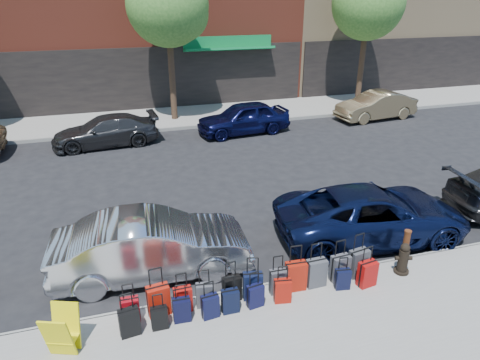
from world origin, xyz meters
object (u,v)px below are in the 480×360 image
object	(u,v)px
suitcase_front_5	(253,286)
car_far_1	(105,131)
tree_right	(371,5)
car_near_2	(372,214)
bollard	(405,247)
car_near_1	(152,246)
tree_center	(171,7)
car_far_2	(243,118)
fire_hydrant	(403,259)
display_rack	(62,332)
car_far_3	(376,106)

from	to	relation	value
suitcase_front_5	car_far_1	size ratio (longest dim) A/B	0.22
tree_right	car_near_2	distance (m)	15.35
bollard	car_near_1	bearing A→B (deg)	165.02
tree_center	tree_right	size ratio (longest dim) A/B	1.00
tree_center	car_far_2	size ratio (longest dim) A/B	1.69
suitcase_front_5	car_near_2	distance (m)	4.23
suitcase_front_5	fire_hydrant	size ratio (longest dim) A/B	1.27
bollard	display_rack	bearing A→B (deg)	-175.45
display_rack	tree_right	bearing A→B (deg)	65.45
tree_right	car_far_2	distance (m)	9.59
bollard	car_far_1	bearing A→B (deg)	120.64
car_near_1	car_far_2	world-z (taller)	car_near_1
fire_hydrant	display_rack	size ratio (longest dim) A/B	0.85
bollard	car_far_2	world-z (taller)	car_far_2
car_far_1	car_far_3	xyz separation A→B (m)	(13.40, 0.30, 0.06)
car_far_2	car_far_1	bearing A→B (deg)	-96.62
fire_hydrant	bollard	bearing A→B (deg)	65.99
tree_right	suitcase_front_5	distance (m)	18.83
tree_center	car_near_2	world-z (taller)	tree_center
fire_hydrant	suitcase_front_5	bearing A→B (deg)	-165.48
tree_right	car_near_1	distance (m)	18.75
car_near_1	tree_center	bearing A→B (deg)	-8.97
suitcase_front_5	bollard	bearing A→B (deg)	14.34
tree_right	car_far_1	world-z (taller)	tree_right
suitcase_front_5	car_near_1	world-z (taller)	car_near_1
bollard	car_near_1	xyz separation A→B (m)	(-5.75, 1.54, 0.13)
tree_right	car_far_1	size ratio (longest dim) A/B	1.65
tree_center	bollard	xyz separation A→B (m)	(3.20, -14.16, -4.80)
bollard	car_far_3	world-z (taller)	car_far_3
car_far_1	suitcase_front_5	bearing A→B (deg)	9.35
car_far_3	fire_hydrant	bearing A→B (deg)	-36.50
bollard	car_near_2	size ratio (longest dim) A/B	0.18
car_far_2	car_far_3	distance (m)	7.25
suitcase_front_5	tree_right	bearing A→B (deg)	63.94
tree_center	suitcase_front_5	bearing A→B (deg)	-92.62
suitcase_front_5	car_near_2	world-z (taller)	car_near_2
suitcase_front_5	car_near_1	bearing A→B (deg)	149.82
tree_right	bollard	size ratio (longest dim) A/B	8.06
bollard	suitcase_front_5	bearing A→B (deg)	-177.49
car_near_1	car_near_2	xyz separation A→B (m)	(5.78, -0.05, -0.04)
tree_center	car_near_2	size ratio (longest dim) A/B	1.42
suitcase_front_5	car_far_3	xyz separation A→B (m)	(10.54, 11.81, 0.24)
car_far_1	car_far_2	xyz separation A→B (m)	(6.16, -0.05, 0.09)
fire_hydrant	tree_center	bearing A→B (deg)	118.05
tree_right	suitcase_front_5	bearing A→B (deg)	-127.89
car_near_1	car_far_1	xyz separation A→B (m)	(-0.96, 9.80, -0.11)
display_rack	car_far_3	xyz separation A→B (m)	(14.26, 12.24, 0.10)
car_far_2	car_near_1	bearing A→B (deg)	-34.21
tree_center	car_far_1	size ratio (longest dim) A/B	1.65
fire_hydrant	car_near_1	bearing A→B (deg)	178.08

